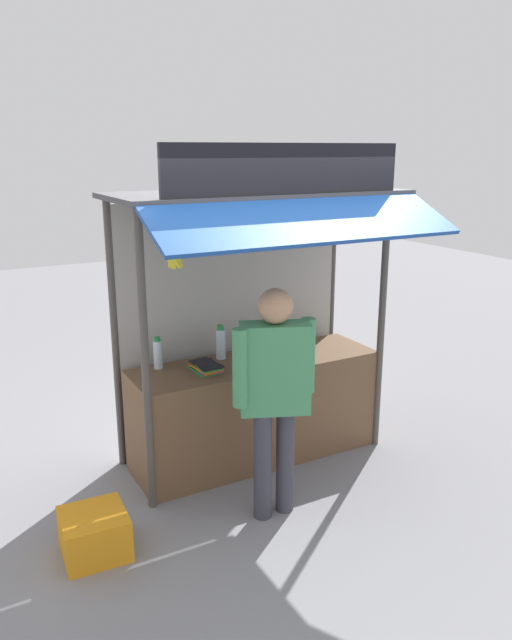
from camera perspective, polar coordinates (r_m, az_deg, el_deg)
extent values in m
plane|color=gray|center=(5.43, 0.00, -12.46)|extent=(20.00, 20.00, 0.00)
cube|color=brown|center=(5.24, 0.00, -8.27)|extent=(2.10, 0.63, 0.87)
cylinder|color=#4C4742|center=(4.34, -10.24, -4.22)|extent=(0.06, 0.06, 2.21)
cylinder|color=#4C4742|center=(5.34, 11.56, -0.51)|extent=(0.06, 0.06, 2.21)
cylinder|color=#4C4742|center=(5.01, -12.95, -1.65)|extent=(0.06, 0.06, 2.21)
cylinder|color=#4C4742|center=(5.89, 6.97, 1.23)|extent=(0.06, 0.06, 2.21)
cube|color=#B7B2A8|center=(5.38, -2.17, -0.35)|extent=(2.05, 0.04, 2.16)
cube|color=#3F3F44|center=(4.76, 0.26, 11.65)|extent=(2.30, 0.94, 0.04)
cube|color=#194799|center=(4.17, 5.10, 9.13)|extent=(2.26, 0.51, 0.26)
cube|color=black|center=(4.39, 2.99, 13.84)|extent=(1.89, 0.04, 0.35)
cylinder|color=#59544C|center=(4.45, 2.59, 10.07)|extent=(1.99, 0.02, 0.02)
cylinder|color=silver|center=(5.10, -3.30, -2.25)|extent=(0.08, 0.08, 0.25)
cylinder|color=#198C33|center=(5.06, -3.33, -0.69)|extent=(0.05, 0.05, 0.03)
cylinder|color=silver|center=(4.94, -9.09, -3.19)|extent=(0.07, 0.07, 0.23)
cylinder|color=#198C33|center=(4.90, -9.16, -1.76)|extent=(0.05, 0.05, 0.03)
cylinder|color=silver|center=(5.45, 2.73, -1.02)|extent=(0.08, 0.08, 0.26)
cylinder|color=#198C33|center=(5.41, 2.75, 0.50)|extent=(0.05, 0.05, 0.04)
cube|color=green|center=(4.88, -4.78, -4.65)|extent=(0.18, 0.28, 0.01)
cube|color=orange|center=(4.88, -4.58, -4.52)|extent=(0.17, 0.28, 0.01)
cube|color=purple|center=(4.87, -4.56, -4.45)|extent=(0.19, 0.29, 0.01)
cube|color=orange|center=(4.86, -4.66, -4.39)|extent=(0.19, 0.29, 0.01)
cube|color=green|center=(4.86, -4.59, -4.22)|extent=(0.17, 0.28, 0.01)
cube|color=black|center=(4.86, -4.61, -4.12)|extent=(0.19, 0.29, 0.01)
cube|color=black|center=(4.85, -4.65, -4.08)|extent=(0.20, 0.29, 0.01)
cube|color=white|center=(5.18, 3.65, -3.39)|extent=(0.24, 0.29, 0.01)
cube|color=yellow|center=(5.18, 3.62, -3.29)|extent=(0.22, 0.28, 0.01)
cube|color=green|center=(5.18, 3.64, -3.18)|extent=(0.22, 0.28, 0.01)
cube|color=green|center=(5.17, 3.67, -3.09)|extent=(0.23, 0.29, 0.01)
cube|color=yellow|center=(5.17, 3.62, -3.00)|extent=(0.24, 0.29, 0.01)
cube|color=yellow|center=(5.18, 3.61, -2.87)|extent=(0.23, 0.29, 0.01)
cube|color=black|center=(5.16, 3.62, -2.81)|extent=(0.21, 0.27, 0.01)
cylinder|color=#332D23|center=(4.10, -7.58, 8.28)|extent=(0.01, 0.01, 0.14)
cylinder|color=olive|center=(4.11, -7.54, 7.06)|extent=(0.04, 0.04, 0.04)
ellipsoid|color=yellow|center=(4.13, -7.10, 5.89)|extent=(0.04, 0.09, 0.17)
ellipsoid|color=yellow|center=(4.14, -7.40, 5.86)|extent=(0.07, 0.06, 0.17)
ellipsoid|color=yellow|center=(4.15, -7.60, 5.93)|extent=(0.10, 0.05, 0.17)
ellipsoid|color=yellow|center=(4.14, -7.86, 5.90)|extent=(0.09, 0.07, 0.17)
ellipsoid|color=yellow|center=(4.12, -7.84, 5.82)|extent=(0.05, 0.08, 0.17)
ellipsoid|color=yellow|center=(4.11, -7.75, 5.79)|extent=(0.05, 0.08, 0.17)
ellipsoid|color=yellow|center=(4.09, -7.53, 5.80)|extent=(0.09, 0.07, 0.17)
ellipsoid|color=yellow|center=(4.09, -7.32, 5.81)|extent=(0.10, 0.04, 0.17)
ellipsoid|color=yellow|center=(4.11, -7.19, 5.82)|extent=(0.08, 0.07, 0.17)
cylinder|color=#332D23|center=(4.32, -0.66, 9.16)|extent=(0.01, 0.01, 0.08)
cylinder|color=olive|center=(4.33, -0.66, 8.35)|extent=(0.04, 0.04, 0.04)
ellipsoid|color=yellow|center=(4.35, -0.45, 7.28)|extent=(0.04, 0.07, 0.16)
ellipsoid|color=yellow|center=(4.36, -0.51, 7.34)|extent=(0.07, 0.08, 0.16)
ellipsoid|color=yellow|center=(4.36, -0.72, 7.30)|extent=(0.07, 0.04, 0.16)
ellipsoid|color=yellow|center=(4.35, -0.96, 7.32)|extent=(0.08, 0.07, 0.16)
ellipsoid|color=yellow|center=(4.34, -0.94, 7.28)|extent=(0.05, 0.07, 0.16)
ellipsoid|color=yellow|center=(4.32, -0.82, 7.25)|extent=(0.05, 0.07, 0.16)
ellipsoid|color=yellow|center=(4.32, -0.66, 7.24)|extent=(0.07, 0.06, 0.16)
ellipsoid|color=yellow|center=(4.33, -0.53, 7.24)|extent=(0.07, 0.04, 0.16)
ellipsoid|color=yellow|center=(4.33, -0.33, 7.29)|extent=(0.08, 0.07, 0.16)
cylinder|color=#383842|center=(4.44, 0.63, -13.42)|extent=(0.13, 0.13, 0.80)
cylinder|color=#383842|center=(4.53, 2.71, -12.86)|extent=(0.13, 0.13, 0.80)
cube|color=#3F8C59|center=(4.19, 1.76, -4.50)|extent=(0.52, 0.37, 0.63)
cylinder|color=#3F8C59|center=(4.05, -1.50, -4.49)|extent=(0.10, 0.10, 0.54)
cylinder|color=#3F8C59|center=(4.30, 4.82, -3.31)|extent=(0.10, 0.10, 0.54)
sphere|color=tan|center=(4.06, 1.81, 1.30)|extent=(0.24, 0.24, 0.24)
cube|color=orange|center=(4.35, -14.77, -18.65)|extent=(0.43, 0.43, 0.29)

